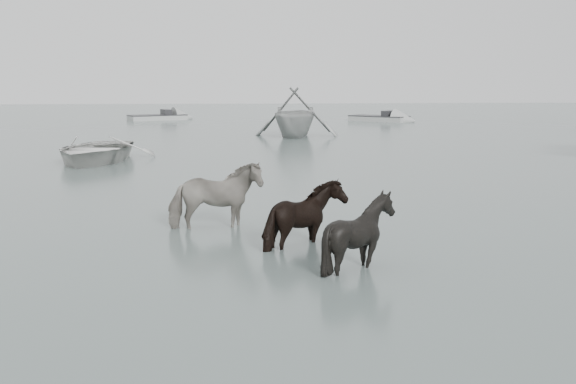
{
  "coord_description": "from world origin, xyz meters",
  "views": [
    {
      "loc": [
        -2.2,
        -12.57,
        3.07
      ],
      "look_at": [
        -1.17,
        0.25,
        1.0
      ],
      "focal_mm": 45.0,
      "sensor_mm": 36.0,
      "label": 1
    }
  ],
  "objects_px": {
    "pony_dark": "(306,207)",
    "pony_black": "(359,224)",
    "pony_pinto": "(215,190)",
    "rowboat_lead": "(95,147)"
  },
  "relations": [
    {
      "from": "pony_pinto",
      "to": "rowboat_lead",
      "type": "distance_m",
      "value": 12.95
    },
    {
      "from": "pony_pinto",
      "to": "pony_dark",
      "type": "height_order",
      "value": "pony_pinto"
    },
    {
      "from": "pony_black",
      "to": "rowboat_lead",
      "type": "height_order",
      "value": "pony_black"
    },
    {
      "from": "rowboat_lead",
      "to": "pony_dark",
      "type": "bearing_deg",
      "value": -57.18
    },
    {
      "from": "pony_pinto",
      "to": "pony_dark",
      "type": "bearing_deg",
      "value": -142.38
    },
    {
      "from": "pony_dark",
      "to": "pony_black",
      "type": "bearing_deg",
      "value": -133.16
    },
    {
      "from": "pony_black",
      "to": "pony_pinto",
      "type": "bearing_deg",
      "value": 39.38
    },
    {
      "from": "pony_dark",
      "to": "rowboat_lead",
      "type": "xyz_separation_m",
      "value": [
        -6.28,
        13.78,
        -0.2
      ]
    },
    {
      "from": "pony_pinto",
      "to": "rowboat_lead",
      "type": "relative_size",
      "value": 0.37
    },
    {
      "from": "pony_dark",
      "to": "pony_black",
      "type": "height_order",
      "value": "pony_black"
    }
  ]
}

